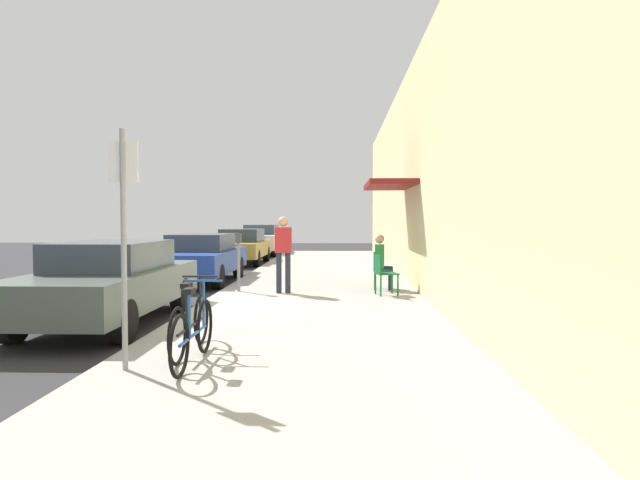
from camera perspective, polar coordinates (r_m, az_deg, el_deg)
name	(u,v)px	position (r m, az deg, el deg)	size (l,w,h in m)	color
ground_plane	(194,313)	(10.40, -13.29, -7.56)	(60.00, 60.00, 0.00)	#2D2D30
sidewalk_slab	(318,295)	(12.02, -0.27, -5.90)	(4.50, 32.00, 0.12)	#9E9B93
building_facade	(426,172)	(12.11, 11.23, 7.15)	(1.40, 32.00, 5.62)	beige
parked_car_0	(109,282)	(9.60, -21.50, -4.13)	(1.80, 4.40, 1.38)	#47514C
parked_car_1	(201,257)	(15.24, -12.55, -1.79)	(1.80, 4.40, 1.35)	navy
parked_car_2	(242,246)	(21.42, -8.31, -0.61)	(1.80, 4.40, 1.38)	#A58433
parked_car_3	(261,239)	(26.73, -6.26, 0.07)	(1.80, 4.40, 1.50)	silver
parking_meter	(239,258)	(12.30, -8.65, -1.87)	(0.12, 0.10, 1.32)	slate
street_sign	(124,230)	(6.14, -20.14, 1.03)	(0.32, 0.06, 2.60)	gray
bicycle_0	(193,332)	(6.28, -13.32, -9.54)	(0.46, 1.71, 0.90)	black
bicycle_1	(190,324)	(6.78, -13.61, -8.67)	(0.46, 1.71, 0.90)	black
cafe_chair_0	(383,272)	(11.65, 6.71, -3.38)	(0.53, 0.53, 0.87)	#14592D
cafe_chair_1	(379,268)	(12.63, 6.33, -2.95)	(0.47, 0.47, 0.87)	#14592D
seated_patron_1	(382,260)	(12.61, 6.61, -2.08)	(0.44, 0.38, 1.29)	#232838
pedestrian_standing	(283,248)	(11.87, -3.92, -0.87)	(0.36, 0.22, 1.70)	#232838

